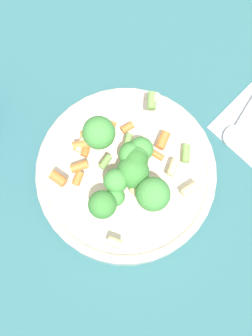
{
  "coord_description": "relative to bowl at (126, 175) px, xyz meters",
  "views": [
    {
      "loc": [
        -0.15,
        -0.08,
        0.72
      ],
      "look_at": [
        0.0,
        0.0,
        0.07
      ],
      "focal_mm": 50.0,
      "sensor_mm": 36.0,
      "label": 1
    }
  ],
  "objects": [
    {
      "name": "bowl",
      "position": [
        0.0,
        0.0,
        0.0
      ],
      "size": [
        0.27,
        0.27,
        0.05
      ],
      "color": "beige",
      "rests_on": "ground_plane"
    },
    {
      "name": "pasta_salad",
      "position": [
        -0.01,
        -0.0,
        0.07
      ],
      "size": [
        0.22,
        0.19,
        0.08
      ],
      "color": "#8CB766",
      "rests_on": "bowl"
    },
    {
      "name": "spoon",
      "position": [
        0.17,
        -0.12,
        -0.02
      ],
      "size": [
        0.16,
        0.03,
        0.01
      ],
      "rotation": [
        0.0,
        0.0,
        9.36
      ],
      "color": "silver",
      "rests_on": "napkin"
    },
    {
      "name": "ground_plane",
      "position": [
        0.0,
        0.0,
        -0.03
      ],
      "size": [
        3.0,
        3.0,
        0.0
      ],
      "primitive_type": "plane",
      "color": "#2D6066"
    }
  ]
}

